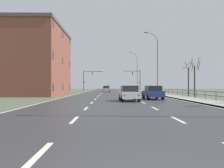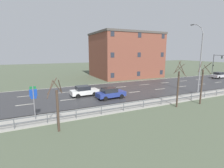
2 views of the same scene
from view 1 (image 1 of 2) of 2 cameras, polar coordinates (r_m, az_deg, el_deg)
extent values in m
cube|color=#4C5642|center=(51.31, 0.15, -2.25)|extent=(160.00, 160.00, 0.12)
cube|color=#303033|center=(63.30, -0.01, -1.85)|extent=(14.00, 120.00, 0.02)
cube|color=beige|center=(5.72, -17.24, -15.94)|extent=(0.16, 2.20, 0.01)
cube|color=beige|center=(10.90, -9.05, -8.51)|extent=(0.16, 2.20, 0.01)
cube|color=beige|center=(16.23, -6.27, -5.85)|extent=(0.16, 2.20, 0.01)
cube|color=beige|center=(21.59, -4.88, -4.51)|extent=(0.16, 2.20, 0.01)
cube|color=beige|center=(26.97, -4.04, -3.70)|extent=(0.16, 2.20, 0.01)
cube|color=beige|center=(32.36, -3.49, -3.16)|extent=(0.16, 2.20, 0.01)
cube|color=beige|center=(37.74, -3.09, -2.77)|extent=(0.16, 2.20, 0.01)
cube|color=beige|center=(43.14, -2.79, -2.48)|extent=(0.16, 2.20, 0.01)
cube|color=beige|center=(48.53, -2.56, -2.26)|extent=(0.16, 2.20, 0.01)
cube|color=beige|center=(53.93, -2.37, -2.08)|extent=(0.16, 2.20, 0.01)
cube|color=beige|center=(59.32, -2.22, -1.93)|extent=(0.16, 2.20, 0.01)
cube|color=beige|center=(64.72, -2.10, -1.81)|extent=(0.16, 2.20, 0.01)
cube|color=beige|center=(70.12, -1.99, -1.70)|extent=(0.16, 2.20, 0.01)
cube|color=beige|center=(75.51, -1.90, -1.61)|extent=(0.16, 2.20, 0.01)
cube|color=beige|center=(80.91, -1.82, -1.54)|extent=(0.16, 2.20, 0.01)
cube|color=beige|center=(86.31, -1.75, -1.47)|extent=(0.16, 2.20, 0.01)
cube|color=beige|center=(91.71, -1.69, -1.41)|extent=(0.16, 2.20, 0.01)
cube|color=beige|center=(97.11, -1.63, -1.35)|extent=(0.16, 2.20, 0.01)
cube|color=beige|center=(102.50, -1.59, -1.31)|extent=(0.16, 2.20, 0.01)
cube|color=beige|center=(107.90, -1.54, -1.26)|extent=(0.16, 2.20, 0.01)
cube|color=beige|center=(113.30, -1.50, -1.23)|extent=(0.16, 2.20, 0.01)
cube|color=beige|center=(118.70, -1.47, -1.19)|extent=(0.16, 2.20, 0.01)
cube|color=beige|center=(11.23, 15.51, -8.26)|extent=(0.16, 2.20, 0.01)
cube|color=beige|center=(16.45, 10.22, -5.78)|extent=(0.16, 2.20, 0.01)
cube|color=beige|center=(21.76, 7.51, -4.48)|extent=(0.16, 2.20, 0.01)
cube|color=beige|center=(27.10, 5.88, -3.68)|extent=(0.16, 2.20, 0.01)
cube|color=beige|center=(32.47, 4.78, -3.15)|extent=(0.16, 2.20, 0.01)
cube|color=beige|center=(37.84, 4.00, -2.77)|extent=(0.16, 2.20, 0.01)
cube|color=beige|center=(43.22, 3.41, -2.48)|extent=(0.16, 2.20, 0.01)
cube|color=beige|center=(48.60, 2.95, -2.25)|extent=(0.16, 2.20, 0.01)
cube|color=beige|center=(53.99, 2.59, -2.07)|extent=(0.16, 2.20, 0.01)
cube|color=beige|center=(59.38, 2.29, -1.93)|extent=(0.16, 2.20, 0.01)
cube|color=beige|center=(64.77, 2.04, -1.80)|extent=(0.16, 2.20, 0.01)
cube|color=beige|center=(70.17, 1.82, -1.70)|extent=(0.16, 2.20, 0.01)
cube|color=beige|center=(75.56, 1.64, -1.61)|extent=(0.16, 2.20, 0.01)
cube|color=beige|center=(80.96, 1.49, -1.53)|extent=(0.16, 2.20, 0.01)
cube|color=beige|center=(86.35, 1.35, -1.47)|extent=(0.16, 2.20, 0.01)
cube|color=beige|center=(91.75, 1.23, -1.41)|extent=(0.16, 2.20, 0.01)
cube|color=beige|center=(97.14, 1.12, -1.35)|extent=(0.16, 2.20, 0.01)
cube|color=beige|center=(102.54, 1.02, -1.31)|extent=(0.16, 2.20, 0.01)
cube|color=beige|center=(107.94, 0.94, -1.26)|extent=(0.16, 2.20, 0.01)
cube|color=beige|center=(113.33, 0.86, -1.23)|extent=(0.16, 2.20, 0.01)
cube|color=beige|center=(118.73, 0.79, -1.19)|extent=(0.16, 2.20, 0.01)
cube|color=beige|center=(63.76, 6.16, -1.82)|extent=(0.16, 120.00, 0.01)
cube|color=beige|center=(63.59, -6.20, -1.83)|extent=(0.16, 120.00, 0.01)
cube|color=gray|center=(63.97, 7.62, -1.79)|extent=(3.00, 120.00, 0.12)
cube|color=slate|center=(63.78, 6.36, -1.79)|extent=(0.16, 120.00, 0.12)
cube|color=#515459|center=(30.61, 19.60, -1.55)|extent=(0.06, 37.14, 0.08)
cube|color=#515459|center=(30.62, 19.60, -2.30)|extent=(0.06, 37.14, 0.08)
cylinder|color=#515459|center=(25.72, 23.71, -2.76)|extent=(0.07, 0.07, 1.00)
cylinder|color=#515459|center=(28.15, 21.48, -2.56)|extent=(0.07, 0.07, 1.00)
cylinder|color=#515459|center=(30.62, 19.60, -2.39)|extent=(0.07, 0.07, 1.00)
cylinder|color=#515459|center=(33.12, 18.00, -2.25)|extent=(0.07, 0.07, 1.00)
cylinder|color=#515459|center=(35.64, 16.64, -2.12)|extent=(0.07, 0.07, 1.00)
cylinder|color=#515459|center=(38.18, 15.45, -2.01)|extent=(0.07, 0.07, 1.00)
cylinder|color=#515459|center=(40.74, 14.41, -1.92)|extent=(0.07, 0.07, 1.00)
cylinder|color=#515459|center=(43.30, 13.49, -1.83)|extent=(0.07, 0.07, 1.00)
cylinder|color=#515459|center=(45.88, 12.68, -1.76)|extent=(0.07, 0.07, 1.00)
cylinder|color=#515459|center=(48.46, 11.95, -1.69)|extent=(0.07, 0.07, 1.00)
cylinder|color=slate|center=(41.71, 10.89, 3.81)|extent=(0.20, 0.20, 9.29)
cylinder|color=slate|center=(42.35, 10.62, 10.66)|extent=(0.49, 0.11, 0.88)
cylinder|color=slate|center=(42.38, 9.85, 11.59)|extent=(0.81, 0.11, 0.62)
cylinder|color=slate|center=(42.31, 8.72, 12.08)|extent=(0.92, 0.11, 0.27)
cube|color=#333335|center=(42.25, 8.10, 12.14)|extent=(0.56, 0.24, 0.12)
cylinder|color=slate|center=(70.85, 6.08, 2.33)|extent=(0.20, 0.20, 9.97)
cylinder|color=slate|center=(71.29, 5.91, 6.68)|extent=(0.50, 0.11, 0.91)
cylinder|color=slate|center=(71.32, 5.43, 7.25)|extent=(0.85, 0.11, 0.64)
cylinder|color=slate|center=(71.28, 4.74, 7.55)|extent=(0.96, 0.11, 0.27)
cube|color=#333335|center=(71.24, 4.36, 7.58)|extent=(0.56, 0.24, 0.12)
cylinder|color=#38383A|center=(66.79, 6.75, 0.77)|extent=(0.18, 0.18, 5.95)
cylinder|color=#38383A|center=(66.64, 4.73, 3.11)|extent=(4.72, 0.12, 0.12)
cube|color=black|center=(66.63, 4.93, 2.64)|extent=(0.20, 0.28, 0.80)
sphere|color=red|center=(66.50, 4.94, 2.87)|extent=(0.14, 0.14, 0.14)
sphere|color=#2D2D2D|center=(66.48, 4.94, 2.65)|extent=(0.14, 0.14, 0.14)
sphere|color=#2D2D2D|center=(66.47, 4.95, 2.42)|extent=(0.14, 0.14, 0.14)
cube|color=black|center=(66.71, 6.57, 0.45)|extent=(0.18, 0.12, 0.32)
cylinder|color=#38383A|center=(66.94, -6.83, 0.73)|extent=(0.18, 0.18, 5.87)
cylinder|color=#38383A|center=(66.81, -4.53, 3.04)|extent=(5.38, 0.12, 0.12)
cube|color=black|center=(66.80, -4.76, 2.56)|extent=(0.20, 0.28, 0.80)
sphere|color=#2D2D2D|center=(66.67, -4.77, 2.79)|extent=(0.14, 0.14, 0.14)
sphere|color=#2D2D2D|center=(66.65, -4.77, 2.57)|extent=(0.14, 0.14, 0.14)
sphere|color=green|center=(66.64, -4.77, 2.35)|extent=(0.14, 0.14, 0.14)
cube|color=black|center=(66.86, -6.64, 0.45)|extent=(0.18, 0.12, 0.32)
cube|color=navy|center=(27.58, 9.74, -2.32)|extent=(1.97, 4.19, 0.64)
cube|color=black|center=(27.32, 9.86, -1.04)|extent=(1.66, 2.08, 0.60)
cube|color=slate|center=(28.25, 9.41, -1.06)|extent=(1.41, 0.15, 0.51)
cylinder|color=black|center=(29.02, 10.71, -2.86)|extent=(0.25, 0.67, 0.66)
cylinder|color=black|center=(28.66, 7.57, -2.89)|extent=(0.25, 0.67, 0.66)
cylinder|color=black|center=(26.57, 12.08, -3.08)|extent=(0.25, 0.67, 0.66)
cylinder|color=black|center=(26.17, 8.66, -3.12)|extent=(0.25, 0.67, 0.66)
cube|color=red|center=(25.45, 9.35, -2.48)|extent=(0.16, 0.05, 0.14)
cube|color=red|center=(25.78, 12.22, -2.45)|extent=(0.16, 0.05, 0.14)
cube|color=silver|center=(24.22, 4.10, -2.58)|extent=(1.92, 4.17, 0.64)
cube|color=black|center=(23.96, 4.17, -1.12)|extent=(1.64, 2.06, 0.60)
cube|color=slate|center=(24.90, 3.90, -1.15)|extent=(1.41, 0.14, 0.51)
cylinder|color=black|center=(25.60, 5.55, -3.19)|extent=(0.25, 0.67, 0.66)
cylinder|color=black|center=(25.41, 1.93, -3.21)|extent=(0.25, 0.67, 0.66)
cylinder|color=black|center=(23.09, 6.49, -3.48)|extent=(0.25, 0.67, 0.66)
cylinder|color=black|center=(22.88, 2.48, -3.51)|extent=(0.25, 0.67, 0.66)
cube|color=red|center=(22.13, 3.05, -2.79)|extent=(0.16, 0.05, 0.14)
cube|color=red|center=(22.31, 6.43, -2.77)|extent=(0.16, 0.05, 0.14)
cube|color=#B7B7BC|center=(59.97, -1.42, -1.31)|extent=(1.87, 4.15, 0.64)
cube|color=black|center=(59.71, -1.41, -0.72)|extent=(1.61, 2.04, 0.60)
cube|color=slate|center=(60.66, -1.43, -0.74)|extent=(1.41, 0.12, 0.51)
cylinder|color=black|center=(61.26, -0.68, -1.60)|extent=(0.24, 0.67, 0.66)
cylinder|color=black|center=(61.24, -2.19, -1.60)|extent=(0.24, 0.67, 0.66)
cylinder|color=black|center=(58.72, -0.61, -1.64)|extent=(0.24, 0.67, 0.66)
cylinder|color=black|center=(58.70, -2.19, -1.65)|extent=(0.24, 0.67, 0.66)
cube|color=red|center=(57.93, -2.04, -1.34)|extent=(0.16, 0.04, 0.14)
cube|color=red|center=(57.95, -0.73, -1.34)|extent=(0.16, 0.04, 0.14)
cube|color=brown|center=(43.17, -20.32, 4.82)|extent=(13.12, 16.37, 10.99)
cube|color=#4C4742|center=(44.06, -20.30, 12.28)|extent=(13.38, 16.69, 0.50)
cube|color=#282D38|center=(34.41, -13.91, -0.69)|extent=(0.04, 0.90, 1.10)
cube|color=#282D38|center=(41.24, -11.69, -0.65)|extent=(0.04, 0.90, 1.10)
cube|color=#282D38|center=(48.12, -10.11, -0.63)|extent=(0.04, 0.90, 1.10)
cube|color=#282D38|center=(34.69, -13.89, 6.75)|extent=(0.04, 0.90, 1.10)
cube|color=#282D38|center=(41.47, -11.68, 5.57)|extent=(0.04, 0.90, 1.10)
cube|color=#282D38|center=(48.31, -10.10, 4.71)|extent=(0.04, 0.90, 1.10)
cube|color=#282D38|center=(35.53, -13.88, 13.96)|extent=(0.04, 0.90, 1.10)
cube|color=#282D38|center=(42.18, -11.67, 11.65)|extent=(0.04, 0.90, 1.10)
cube|color=#282D38|center=(48.92, -10.09, 9.96)|extent=(0.04, 0.90, 1.10)
cylinder|color=#423328|center=(34.78, 19.23, 0.57)|extent=(0.20, 0.20, 4.32)
cylinder|color=#423328|center=(35.14, 18.35, 4.46)|extent=(0.79, 0.94, 1.21)
cylinder|color=#423328|center=(35.00, 19.95, 4.74)|extent=(0.20, 0.96, 1.58)
cylinder|color=#423328|center=(34.97, 20.17, 4.15)|extent=(0.26, 1.20, 1.28)
cylinder|color=#423328|center=(34.92, 18.67, 4.99)|extent=(0.27, 0.69, 1.35)
cylinder|color=#423328|center=(38.33, 17.90, 0.52)|extent=(0.20, 0.20, 4.37)
cylinder|color=#423328|center=(38.58, 18.81, 3.86)|extent=(0.17, 1.31, 1.16)
cylinder|color=#423328|center=(39.00, 17.52, 4.25)|extent=(1.25, 0.22, 1.12)
cylinder|color=#423328|center=(38.23, 17.41, 4.31)|extent=(0.27, 0.80, 1.32)
camera|label=2|loc=(31.92, 56.45, 8.70)|focal=27.56mm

